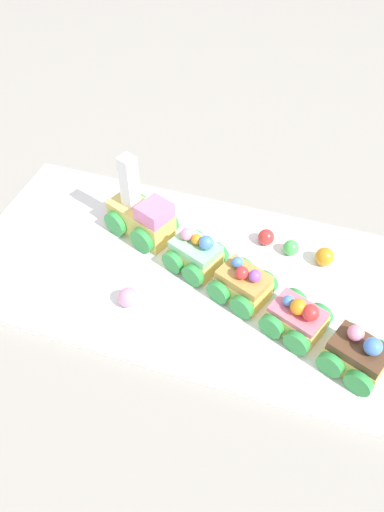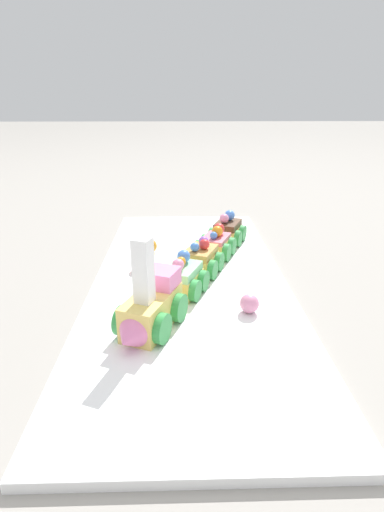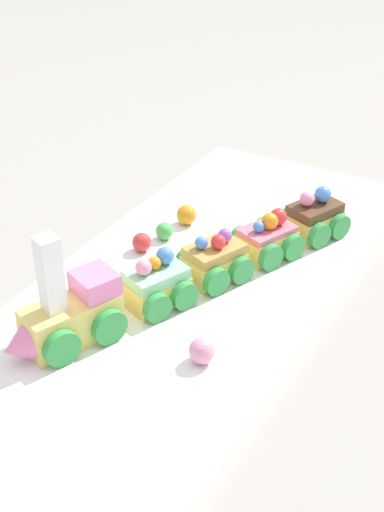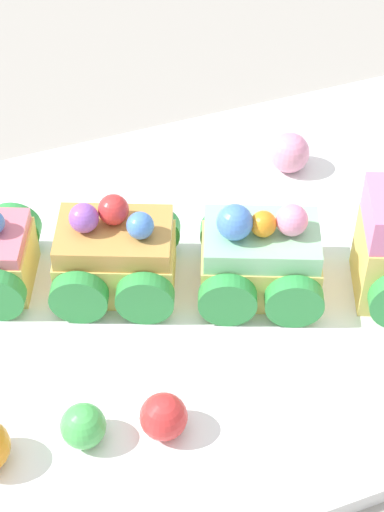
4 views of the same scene
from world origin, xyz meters
The scene contains 11 objects.
ground_plane centered at (0.00, 0.00, 0.00)m, with size 10.00×10.00×0.00m, color gray.
display_board centered at (0.00, 0.00, 0.01)m, with size 0.76×0.32×0.01m, color white.
cake_train_locomotive centered at (0.15, -0.06, 0.04)m, with size 0.14×0.10×0.13m.
cake_car_mint centered at (0.05, -0.01, 0.04)m, with size 0.09×0.09×0.07m.
cake_car_caramel centered at (-0.03, 0.02, 0.03)m, with size 0.09×0.09×0.06m.
cake_car_strawberry centered at (-0.11, 0.05, 0.03)m, with size 0.09×0.09×0.06m.
cake_car_chocolate centered at (-0.19, 0.08, 0.04)m, with size 0.09×0.09×0.07m.
gumball_orange centered at (-0.13, -0.08, 0.03)m, with size 0.03×0.03×0.03m, color orange.
gumball_green centered at (-0.08, -0.08, 0.02)m, with size 0.02×0.02×0.02m, color #4CBC56.
gumball_red centered at (-0.04, -0.09, 0.02)m, with size 0.02×0.02×0.02m, color red.
gumball_pink centered at (0.11, 0.08, 0.03)m, with size 0.03×0.03×0.03m, color pink.
Camera 1 is at (-0.10, 0.45, 0.55)m, focal length 35.00 mm.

